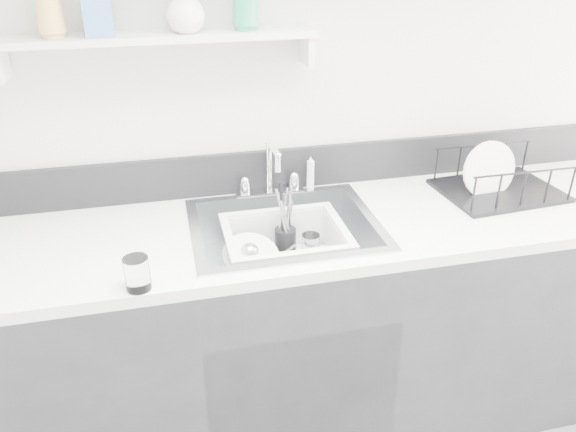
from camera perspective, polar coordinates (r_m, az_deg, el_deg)
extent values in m
cube|color=silver|center=(2.06, -2.29, 12.40)|extent=(3.50, 0.02, 2.60)
cube|color=#26262A|center=(2.19, -0.31, -12.00)|extent=(3.20, 0.62, 0.88)
cube|color=white|center=(1.93, -0.34, -1.43)|extent=(3.20, 0.62, 0.04)
cube|color=black|center=(2.15, -2.13, 4.66)|extent=(3.20, 0.02, 0.16)
cube|color=silver|center=(2.14, -1.87, 2.45)|extent=(0.26, 0.06, 0.02)
cylinder|color=silver|center=(2.12, -4.41, 2.85)|extent=(0.04, 0.04, 0.05)
cylinder|color=silver|center=(2.15, 0.60, 3.35)|extent=(0.04, 0.04, 0.05)
cylinder|color=silver|center=(2.10, -1.91, 4.97)|extent=(0.02, 0.02, 0.20)
cylinder|color=silver|center=(1.99, -1.53, 6.94)|extent=(0.02, 0.15, 0.02)
cylinder|color=silver|center=(2.15, 2.29, 4.36)|extent=(0.03, 0.03, 0.14)
cube|color=silver|center=(1.90, -12.87, 17.34)|extent=(1.00, 0.16, 0.02)
cube|color=silver|center=(1.97, -27.12, 13.62)|extent=(0.02, 0.14, 0.10)
cube|color=silver|center=(1.98, 1.88, 16.59)|extent=(0.02, 0.14, 0.10)
cylinder|color=white|center=(1.97, -3.47, -5.12)|extent=(0.22, 0.22, 0.01)
cylinder|color=white|center=(1.97, -3.36, -4.70)|extent=(0.21, 0.21, 0.01)
cylinder|color=white|center=(1.95, -3.79, -4.05)|extent=(0.24, 0.23, 0.09)
cylinder|color=black|center=(2.04, -0.27, -2.52)|extent=(0.08, 0.08, 0.10)
cylinder|color=silver|center=(2.00, -0.67, -0.29)|extent=(0.01, 0.05, 0.19)
cylinder|color=silver|center=(2.00, 0.17, -0.68)|extent=(0.02, 0.04, 0.17)
cylinder|color=black|center=(1.99, -0.59, 0.14)|extent=(0.01, 0.06, 0.21)
cylinder|color=white|center=(2.01, 2.31, -3.11)|extent=(0.08, 0.08, 0.09)
cylinder|color=white|center=(1.63, -15.07, -5.68)|extent=(0.09, 0.09, 0.10)
imported|color=white|center=(1.96, 1.86, -4.88)|extent=(0.12, 0.12, 0.03)
imported|color=teal|center=(1.89, -19.03, 19.77)|extent=(0.09, 0.10, 0.19)
imported|color=white|center=(1.88, -10.40, 20.14)|extent=(0.15, 0.15, 0.15)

